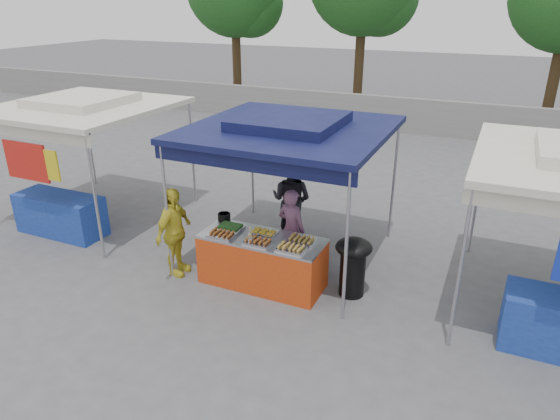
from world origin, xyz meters
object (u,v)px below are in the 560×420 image
at_px(customer_person, 174,232).
at_px(vendor_table, 262,261).
at_px(cooking_pot, 224,217).
at_px(vendor_woman, 291,229).
at_px(wok_burner, 353,262).
at_px(helper_man, 291,200).

bearing_deg(customer_person, vendor_table, -80.05).
relative_size(cooking_pot, vendor_woman, 0.15).
bearing_deg(vendor_woman, vendor_table, 86.79).
bearing_deg(wok_burner, vendor_woman, 174.36).
height_order(cooking_pot, wok_burner, cooking_pot).
distance_m(vendor_table, vendor_woman, 0.80).
relative_size(wok_burner, helper_man, 0.58).
bearing_deg(vendor_table, cooking_pot, 159.41).
bearing_deg(helper_man, vendor_woman, 117.59).
xyz_separation_m(cooking_pot, wok_burner, (2.30, -0.02, -0.34)).
height_order(wok_burner, helper_man, helper_man).
xyz_separation_m(vendor_table, helper_man, (-0.21, 1.68, 0.41)).
height_order(vendor_table, wok_burner, wok_burner).
bearing_deg(helper_man, cooking_pot, 67.93).
relative_size(vendor_table, helper_man, 1.19).
xyz_separation_m(wok_burner, customer_person, (-2.91, -0.59, 0.20)).
distance_m(vendor_table, wok_burner, 1.46).
bearing_deg(vendor_table, wok_burner, 12.15).
xyz_separation_m(cooking_pot, helper_man, (0.67, 1.35, -0.07)).
bearing_deg(cooking_pot, vendor_table, -20.59).
xyz_separation_m(vendor_table, cooking_pot, (-0.88, 0.33, 0.49)).
distance_m(wok_burner, vendor_woman, 1.29).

